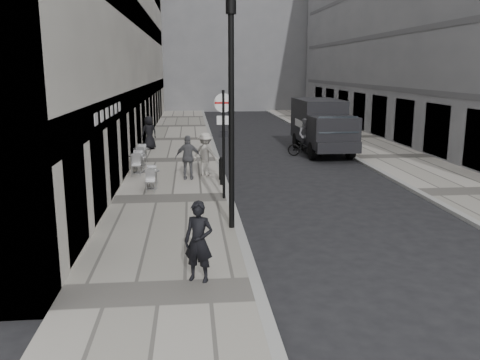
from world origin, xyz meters
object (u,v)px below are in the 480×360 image
(walking_man, at_px, (199,242))
(panel_van, at_px, (322,123))
(cyclist, at_px, (306,142))
(sign_post, at_px, (223,130))
(lamppost, at_px, (231,106))

(walking_man, relative_size, panel_van, 0.28)
(walking_man, bearing_deg, cyclist, 92.30)
(panel_van, bearing_deg, walking_man, -112.88)
(walking_man, distance_m, cyclist, 16.83)
(sign_post, relative_size, cyclist, 1.84)
(walking_man, height_order, lamppost, lamppost)
(panel_van, bearing_deg, lamppost, -114.74)
(sign_post, height_order, cyclist, sign_post)
(lamppost, xyz_separation_m, panel_van, (5.98, 13.25, -1.91))
(walking_man, height_order, cyclist, cyclist)
(walking_man, bearing_deg, lamppost, 97.47)
(sign_post, height_order, panel_van, sign_post)
(cyclist, bearing_deg, walking_man, -89.06)
(lamppost, xyz_separation_m, cyclist, (4.88, 12.16, -2.74))
(lamppost, height_order, panel_van, lamppost)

